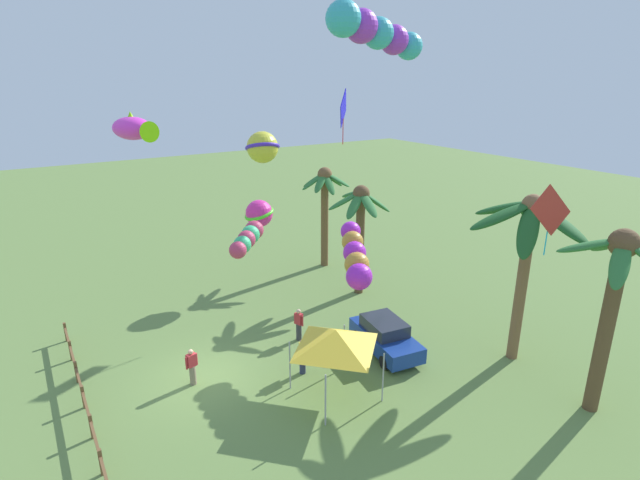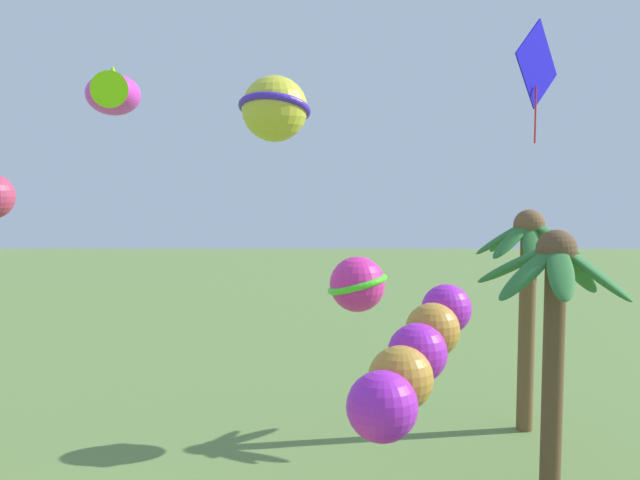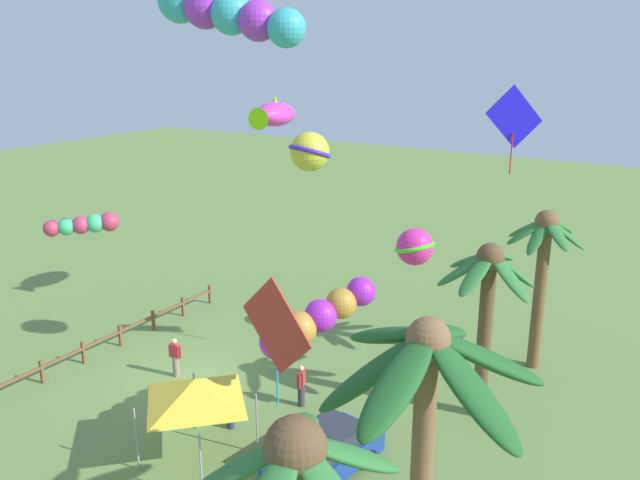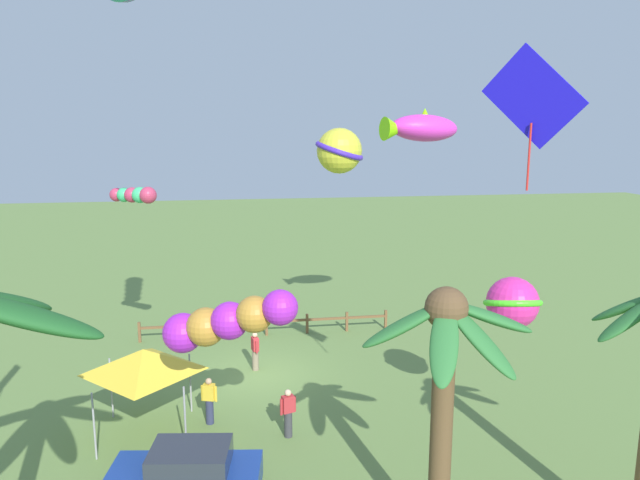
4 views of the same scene
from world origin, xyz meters
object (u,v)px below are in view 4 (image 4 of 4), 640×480
object	(u,v)px
spectator_0	(288,413)
kite_tube_0	(134,195)
spectator_1	(255,351)
kite_ball_5	(339,151)
spectator_2	(209,400)
kite_diamond_4	(533,99)
parked_car_0	(187,475)
kite_ball_7	(512,303)
kite_fish_3	(420,128)
festival_tent	(144,361)
palm_tree_0	(445,362)
kite_tube_1	(223,322)

from	to	relation	value
spectator_0	kite_tube_0	xyz separation A→B (m)	(4.99, -4.53, 6.47)
spectator_1	kite_ball_5	xyz separation A→B (m)	(-2.51, 4.68, 8.13)
spectator_2	kite_tube_0	size ratio (longest dim) A/B	0.88
spectator_0	kite_diamond_4	world-z (taller)	kite_diamond_4
spectator_1	kite_diamond_4	distance (m)	15.37
kite_tube_0	parked_car_0	bearing A→B (deg)	105.56
kite_tube_0	kite_ball_7	distance (m)	13.31
kite_fish_3	kite_ball_7	size ratio (longest dim) A/B	1.75
festival_tent	kite_ball_7	size ratio (longest dim) A/B	1.47
spectator_2	festival_tent	size ratio (longest dim) A/B	0.56
parked_car_0	spectator_1	size ratio (longest dim) A/B	2.58
palm_tree_0	spectator_0	bearing A→B (deg)	-62.88
festival_tent	kite_fish_3	distance (m)	13.21
spectator_0	kite_ball_5	size ratio (longest dim) A/B	0.84
spectator_1	kite_fish_3	xyz separation A→B (m)	(-6.56, 0.20, 8.84)
kite_diamond_4	kite_tube_1	bearing A→B (deg)	-30.11
kite_tube_0	kite_ball_5	xyz separation A→B (m)	(-6.72, 3.81, 1.66)
kite_diamond_4	kite_ball_7	bearing A→B (deg)	-116.27
spectator_1	kite_tube_1	size ratio (longest dim) A/B	0.44
kite_tube_1	kite_ball_7	distance (m)	8.56
spectator_2	festival_tent	xyz separation A→B (m)	(1.96, 0.35, 1.65)
kite_tube_1	kite_ball_5	world-z (taller)	kite_ball_5
kite_ball_5	kite_fish_3	bearing A→B (deg)	-132.13
spectator_0	kite_diamond_4	bearing A→B (deg)	129.42
spectator_0	kite_ball_7	xyz separation A→B (m)	(-6.66, 1.27, 3.67)
festival_tent	kite_ball_7	xyz separation A→B (m)	(-11.09, 2.16, 2.02)
palm_tree_0	kite_ball_7	world-z (taller)	palm_tree_0
spectator_2	spectator_0	bearing A→B (deg)	153.38
parked_car_0	kite_ball_7	size ratio (longest dim) A/B	2.11
spectator_1	kite_ball_5	distance (m)	9.71
kite_tube_0	spectator_2	bearing A→B (deg)	127.37
palm_tree_0	kite_ball_7	distance (m)	5.76
spectator_0	kite_tube_1	bearing A→B (deg)	43.70
kite_diamond_4	festival_tent	bearing A→B (deg)	-35.59
parked_car_0	kite_tube_0	size ratio (longest dim) A/B	2.27
spectator_0	kite_tube_1	size ratio (longest dim) A/B	0.44
festival_tent	kite_fish_3	bearing A→B (deg)	-157.14
palm_tree_0	kite_tube_0	size ratio (longest dim) A/B	3.49
kite_tube_0	palm_tree_0	bearing A→B (deg)	127.79
palm_tree_0	parked_car_0	distance (m)	7.52
parked_car_0	kite_diamond_4	distance (m)	12.36
spectator_1	kite_tube_0	size ratio (longest dim) A/B	0.88
spectator_0	kite_fish_3	distance (m)	11.78
spectator_2	kite_tube_1	distance (m)	4.82
festival_tent	kite_ball_7	bearing A→B (deg)	168.96
kite_fish_3	kite_diamond_4	world-z (taller)	kite_diamond_4
parked_car_0	kite_ball_7	distance (m)	10.42
palm_tree_0	kite_ball_5	world-z (taller)	kite_ball_5
parked_car_0	kite_ball_7	world-z (taller)	kite_ball_7
spectator_1	kite_diamond_4	size ratio (longest dim) A/B	0.53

